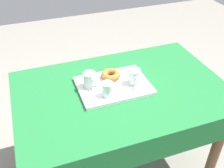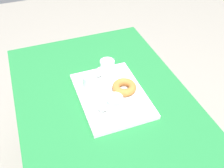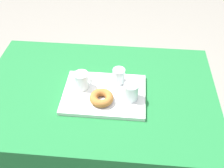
{
  "view_description": "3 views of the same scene",
  "coord_description": "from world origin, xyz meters",
  "px_view_note": "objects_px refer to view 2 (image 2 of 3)",
  "views": [
    {
      "loc": [
        0.48,
        1.15,
        1.66
      ],
      "look_at": [
        0.07,
        0.01,
        0.78
      ],
      "focal_mm": 42.72,
      "sensor_mm": 36.0,
      "label": 1
    },
    {
      "loc": [
        -0.83,
        0.28,
        1.62
      ],
      "look_at": [
        0.06,
        -0.05,
        0.78
      ],
      "focal_mm": 42.79,
      "sensor_mm": 36.0,
      "label": 2
    },
    {
      "loc": [
        0.17,
        -0.99,
        1.7
      ],
      "look_at": [
        0.08,
        -0.0,
        0.77
      ],
      "focal_mm": 42.62,
      "sensor_mm": 36.0,
      "label": 3
    }
  ],
  "objects_px": {
    "dining_table": "(107,119)",
    "sugar_donut_left": "(124,87)",
    "donut_plate_left": "(124,91)",
    "tea_mug_right": "(107,69)",
    "serving_tray": "(112,95)",
    "water_glass_near": "(90,83)",
    "tea_mug_left": "(114,106)"
  },
  "relations": [
    {
      "from": "water_glass_near",
      "to": "tea_mug_right",
      "type": "bearing_deg",
      "value": -59.03
    },
    {
      "from": "donut_plate_left",
      "to": "sugar_donut_left",
      "type": "height_order",
      "value": "sugar_donut_left"
    },
    {
      "from": "serving_tray",
      "to": "donut_plate_left",
      "type": "height_order",
      "value": "donut_plate_left"
    },
    {
      "from": "dining_table",
      "to": "tea_mug_left",
      "type": "relative_size",
      "value": 11.23
    },
    {
      "from": "tea_mug_right",
      "to": "dining_table",
      "type": "bearing_deg",
      "value": 160.23
    },
    {
      "from": "dining_table",
      "to": "tea_mug_left",
      "type": "height_order",
      "value": "tea_mug_left"
    },
    {
      "from": "water_glass_near",
      "to": "sugar_donut_left",
      "type": "bearing_deg",
      "value": -115.88
    },
    {
      "from": "tea_mug_right",
      "to": "donut_plate_left",
      "type": "xyz_separation_m",
      "value": [
        -0.14,
        -0.04,
        -0.04
      ]
    },
    {
      "from": "serving_tray",
      "to": "sugar_donut_left",
      "type": "xyz_separation_m",
      "value": [
        -0.01,
        -0.06,
        0.04
      ]
    },
    {
      "from": "water_glass_near",
      "to": "donut_plate_left",
      "type": "bearing_deg",
      "value": -115.88
    },
    {
      "from": "serving_tray",
      "to": "donut_plate_left",
      "type": "bearing_deg",
      "value": -95.26
    },
    {
      "from": "tea_mug_left",
      "to": "donut_plate_left",
      "type": "xyz_separation_m",
      "value": [
        0.11,
        -0.09,
        -0.04
      ]
    },
    {
      "from": "dining_table",
      "to": "sugar_donut_left",
      "type": "bearing_deg",
      "value": -71.49
    },
    {
      "from": "serving_tray",
      "to": "tea_mug_left",
      "type": "height_order",
      "value": "tea_mug_left"
    },
    {
      "from": "tea_mug_right",
      "to": "sugar_donut_left",
      "type": "bearing_deg",
      "value": -165.17
    },
    {
      "from": "dining_table",
      "to": "sugar_donut_left",
      "type": "relative_size",
      "value": 10.63
    },
    {
      "from": "serving_tray",
      "to": "water_glass_near",
      "type": "xyz_separation_m",
      "value": [
        0.07,
        0.09,
        0.05
      ]
    },
    {
      "from": "serving_tray",
      "to": "tea_mug_left",
      "type": "relative_size",
      "value": 3.77
    },
    {
      "from": "dining_table",
      "to": "sugar_donut_left",
      "type": "distance_m",
      "value": 0.18
    },
    {
      "from": "serving_tray",
      "to": "sugar_donut_left",
      "type": "relative_size",
      "value": 3.57
    },
    {
      "from": "dining_table",
      "to": "serving_tray",
      "type": "height_order",
      "value": "serving_tray"
    },
    {
      "from": "dining_table",
      "to": "tea_mug_right",
      "type": "xyz_separation_m",
      "value": [
        0.17,
        -0.06,
        0.17
      ]
    },
    {
      "from": "donut_plate_left",
      "to": "tea_mug_right",
      "type": "bearing_deg",
      "value": 14.83
    },
    {
      "from": "donut_plate_left",
      "to": "sugar_donut_left",
      "type": "relative_size",
      "value": 1.12
    },
    {
      "from": "tea_mug_left",
      "to": "sugar_donut_left",
      "type": "distance_m",
      "value": 0.15
    },
    {
      "from": "tea_mug_left",
      "to": "donut_plate_left",
      "type": "relative_size",
      "value": 0.84
    },
    {
      "from": "tea_mug_right",
      "to": "water_glass_near",
      "type": "distance_m",
      "value": 0.13
    },
    {
      "from": "tea_mug_left",
      "to": "water_glass_near",
      "type": "distance_m",
      "value": 0.19
    },
    {
      "from": "tea_mug_right",
      "to": "serving_tray",
      "type": "bearing_deg",
      "value": 169.26
    },
    {
      "from": "serving_tray",
      "to": "donut_plate_left",
      "type": "relative_size",
      "value": 3.19
    },
    {
      "from": "donut_plate_left",
      "to": "sugar_donut_left",
      "type": "xyz_separation_m",
      "value": [
        0.0,
        0.0,
        0.02
      ]
    },
    {
      "from": "dining_table",
      "to": "donut_plate_left",
      "type": "distance_m",
      "value": 0.17
    }
  ]
}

